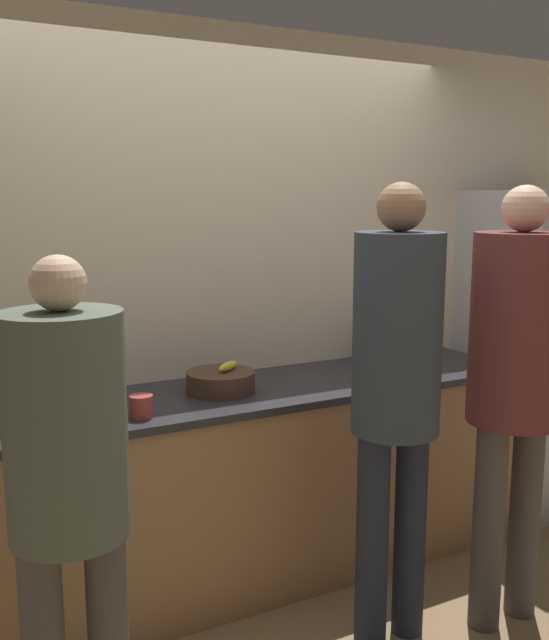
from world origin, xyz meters
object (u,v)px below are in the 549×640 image
at_px(person_left, 68,472).
at_px(utensil_crock, 2,399).
at_px(bottle_red, 410,347).
at_px(fruit_bowl, 221,381).
at_px(bottle_dark, 53,400).
at_px(potted_plant, 371,339).
at_px(person_center, 396,377).
at_px(cup_red, 141,406).
at_px(person_right, 516,364).
at_px(refrigerator, 529,351).

bearing_deg(person_left, utensil_crock, 94.63).
bearing_deg(utensil_crock, bottle_red, -0.07).
bearing_deg(fruit_bowl, person_left, -137.14).
height_order(fruit_bowl, bottle_dark, bottle_dark).
bearing_deg(potted_plant, person_center, -120.31).
height_order(person_center, cup_red, person_center).
distance_m(person_left, fruit_bowl, 1.15).
xyz_separation_m(person_right, bottle_red, (0.21, 0.94, -0.13)).
height_order(utensil_crock, cup_red, utensil_crock).
relative_size(bottle_dark, potted_plant, 1.02).
relative_size(refrigerator, person_right, 0.99).
distance_m(person_center, person_right, 0.53).
bearing_deg(person_left, potted_plant, 27.60).
height_order(bottle_red, cup_red, bottle_red).
bearing_deg(person_right, fruit_bowl, 138.20).
bearing_deg(refrigerator, utensil_crock, 177.91).
relative_size(fruit_bowl, potted_plant, 1.32).
xyz_separation_m(fruit_bowl, bottle_red, (1.15, 0.10, 0.02)).
distance_m(refrigerator, fruit_bowl, 1.95).
bearing_deg(fruit_bowl, refrigerator, -0.07).
height_order(bottle_dark, potted_plant, bottle_dark).
relative_size(fruit_bowl, cup_red, 3.27).
bearing_deg(refrigerator, potted_plant, 171.85).
distance_m(bottle_red, bottle_dark, 1.92).
xyz_separation_m(person_center, cup_red, (-0.86, 0.52, -0.13)).
bearing_deg(cup_red, potted_plant, 14.19).
relative_size(fruit_bowl, bottle_red, 1.69).
distance_m(fruit_bowl, cup_red, 0.48).
distance_m(refrigerator, person_right, 1.33).
distance_m(refrigerator, bottle_red, 0.81).
bearing_deg(potted_plant, fruit_bowl, -171.25).
bearing_deg(utensil_crock, bottle_dark, -53.64).
bearing_deg(bottle_red, person_left, -156.11).
height_order(refrigerator, person_right, person_right).
relative_size(utensil_crock, potted_plant, 1.07).
relative_size(refrigerator, person_center, 0.99).
xyz_separation_m(refrigerator, person_left, (-2.79, -0.78, 0.07)).
bearing_deg(person_right, refrigerator, 39.74).
distance_m(fruit_bowl, potted_plant, 0.94).
distance_m(person_left, potted_plant, 2.00).
xyz_separation_m(person_left, person_center, (1.27, 0.07, 0.12)).
distance_m(person_left, utensil_crock, 0.89).
bearing_deg(person_center, fruit_bowl, 120.62).
xyz_separation_m(person_center, utensil_crock, (-1.34, 0.82, -0.11)).
height_order(person_center, fruit_bowl, person_center).
height_order(utensil_crock, bottle_red, utensil_crock).
xyz_separation_m(refrigerator, person_center, (-1.52, -0.72, 0.19)).
height_order(refrigerator, person_center, person_center).
bearing_deg(bottle_red, cup_red, -169.24).
relative_size(refrigerator, person_left, 1.12).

